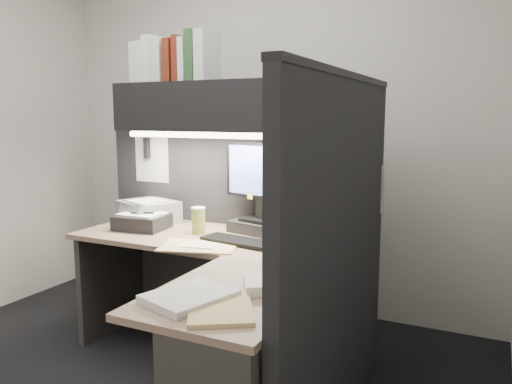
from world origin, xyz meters
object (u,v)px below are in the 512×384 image
monitor (261,198)px  coffee_cup (198,221)px  desk (213,328)px  telephone (306,229)px  notebook_stack (142,222)px  printer (149,212)px  overhead_shelf (232,106)px  keyboard (241,242)px

monitor → coffee_cup: monitor is taller
desk → telephone: bearing=79.0°
notebook_stack → coffee_cup: bearing=7.1°
monitor → printer: (-0.82, -0.04, -0.15)m
overhead_shelf → printer: overhead_shelf is taller
overhead_shelf → printer: 0.94m
printer → telephone: bearing=27.0°
telephone → coffee_cup: 0.65m
notebook_stack → keyboard: bearing=-4.4°
monitor → printer: monitor is taller
overhead_shelf → monitor: 0.58m
overhead_shelf → notebook_stack: overhead_shelf is taller
desk → overhead_shelf: size_ratio=1.10×
coffee_cup → overhead_shelf: bearing=47.0°
monitor → notebook_stack: bearing=-150.4°
desk → keyboard: bearing=101.8°
overhead_shelf → telephone: bearing=8.6°
desk → coffee_cup: size_ratio=11.13×
overhead_shelf → coffee_cup: bearing=-133.0°
monitor → telephone: (0.27, 0.06, -0.18)m
overhead_shelf → notebook_stack: 0.93m
printer → notebook_stack: 0.21m
desk → coffee_cup: (-0.45, 0.59, 0.36)m
printer → notebook_stack: printer is taller
overhead_shelf → monitor: size_ratio=2.79×
desk → printer: bearing=142.1°
desk → printer: printer is taller
overhead_shelf → telephone: overhead_shelf is taller
monitor → notebook_stack: (-0.73, -0.22, -0.18)m
overhead_shelf → coffee_cup: size_ratio=10.15×
keyboard → telephone: bearing=60.2°
keyboard → notebook_stack: bearing=-176.5°
telephone → keyboard: bearing=-92.7°
overhead_shelf → monitor: bearing=4.2°
desk → coffee_cup: 0.83m
monitor → coffee_cup: size_ratio=3.64×
telephone → printer: size_ratio=0.62×
keyboard → printer: 0.87m
notebook_stack → printer: bearing=116.6°
desk → telephone: 0.90m
desk → printer: 1.24m
desk → printer: size_ratio=4.69×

